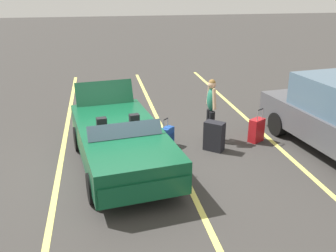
# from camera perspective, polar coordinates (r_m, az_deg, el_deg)

# --- Properties ---
(ground_plane) EXTENTS (80.00, 80.00, 0.00)m
(ground_plane) POSITION_cam_1_polar(r_m,az_deg,el_deg) (8.77, -6.91, -6.11)
(ground_plane) COLOR #383533
(lot_line_near) EXTENTS (18.00, 0.12, 0.01)m
(lot_line_near) POSITION_cam_1_polar(r_m,az_deg,el_deg) (8.82, -16.06, -6.67)
(lot_line_near) COLOR #EAE066
(lot_line_near) RESTS_ON ground_plane
(lot_line_mid) EXTENTS (18.00, 0.12, 0.01)m
(lot_line_mid) POSITION_cam_1_polar(r_m,az_deg,el_deg) (8.92, 1.50, -5.45)
(lot_line_mid) COLOR #EAE066
(lot_line_mid) RESTS_ON ground_plane
(lot_line_far) EXTENTS (18.00, 0.12, 0.01)m
(lot_line_far) POSITION_cam_1_polar(r_m,az_deg,el_deg) (9.79, 17.18, -3.92)
(lot_line_far) COLOR #EAE066
(lot_line_far) RESTS_ON ground_plane
(convertible_car) EXTENTS (4.35, 2.31, 1.52)m
(convertible_car) POSITION_cam_1_polar(r_m,az_deg,el_deg) (8.34, -6.80, -3.07)
(convertible_car) COLOR #0F4C2D
(convertible_car) RESTS_ON ground_plane
(suitcase_large_black) EXTENTS (0.53, 0.55, 0.74)m
(suitcase_large_black) POSITION_cam_1_polar(r_m,az_deg,el_deg) (9.47, 6.97, -1.53)
(suitcase_large_black) COLOR black
(suitcase_large_black) RESTS_ON ground_plane
(suitcase_medium_bright) EXTENTS (0.42, 0.47, 0.91)m
(suitcase_medium_bright) POSITION_cam_1_polar(r_m,az_deg,el_deg) (10.20, 13.15, -0.61)
(suitcase_medium_bright) COLOR red
(suitcase_medium_bright) RESTS_ON ground_plane
(suitcase_small_carryon) EXTENTS (0.38, 0.38, 0.73)m
(suitcase_small_carryon) POSITION_cam_1_polar(r_m,az_deg,el_deg) (9.67, -0.06, -1.62)
(suitcase_small_carryon) COLOR #1E479E
(suitcase_small_carryon) RESTS_ON ground_plane
(traveler_person) EXTENTS (0.61, 0.24, 1.65)m
(traveler_person) POSITION_cam_1_polar(r_m,az_deg,el_deg) (9.88, 6.49, 2.93)
(traveler_person) COLOR black
(traveler_person) RESTS_ON ground_plane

